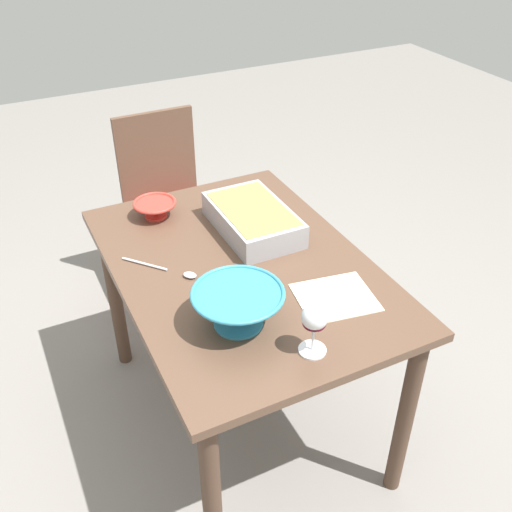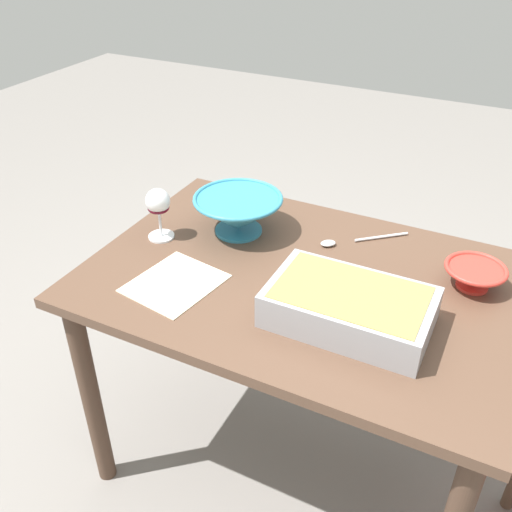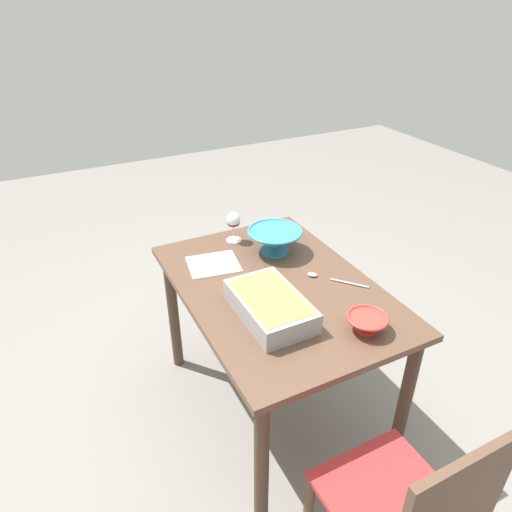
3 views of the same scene
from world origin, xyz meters
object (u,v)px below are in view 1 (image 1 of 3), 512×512
object	(u,v)px
small_bowl	(238,306)
serving_spoon	(173,271)
wine_glass	(313,321)
casserole_dish	(253,218)
dining_table	(242,289)
mixing_bowl	(155,208)
napkin	(335,297)
chair	(168,202)

from	to	relation	value
small_bowl	serving_spoon	bearing A→B (deg)	-165.16
wine_glass	casserole_dish	bearing A→B (deg)	168.34
dining_table	casserole_dish	size ratio (longest dim) A/B	2.99
casserole_dish	mixing_bowl	size ratio (longest dim) A/B	2.41
casserole_dish	mixing_bowl	xyz separation A→B (m)	(-0.24, -0.28, -0.01)
small_bowl	serving_spoon	size ratio (longest dim) A/B	1.21
wine_glass	mixing_bowl	world-z (taller)	wine_glass
mixing_bowl	napkin	distance (m)	0.76
dining_table	napkin	distance (m)	0.35
casserole_dish	serving_spoon	world-z (taller)	casserole_dish
wine_glass	napkin	xyz separation A→B (m)	(-0.16, 0.18, -0.10)
dining_table	mixing_bowl	bearing A→B (deg)	-159.44
wine_glass	mixing_bowl	size ratio (longest dim) A/B	1.00
wine_glass	serving_spoon	size ratio (longest dim) A/B	0.72
casserole_dish	dining_table	bearing A→B (deg)	-36.37
mixing_bowl	small_bowl	world-z (taller)	small_bowl
wine_glass	casserole_dish	xyz separation A→B (m)	(-0.61, 0.13, -0.06)
small_bowl	napkin	bearing A→B (deg)	85.93
dining_table	wine_glass	world-z (taller)	wine_glass
chair	serving_spoon	size ratio (longest dim) A/B	4.05
mixing_bowl	serving_spoon	xyz separation A→B (m)	(0.35, -0.06, -0.03)
casserole_dish	small_bowl	distance (m)	0.50
small_bowl	mixing_bowl	bearing A→B (deg)	-178.10
dining_table	mixing_bowl	world-z (taller)	mixing_bowl
wine_glass	serving_spoon	world-z (taller)	wine_glass
small_bowl	napkin	distance (m)	0.31
chair	mixing_bowl	bearing A→B (deg)	-21.43
dining_table	small_bowl	size ratio (longest dim) A/B	4.31
chair	napkin	distance (m)	1.23
casserole_dish	wine_glass	bearing A→B (deg)	-11.66
dining_table	wine_glass	distance (m)	0.49
dining_table	casserole_dish	world-z (taller)	casserole_dish
serving_spoon	casserole_dish	bearing A→B (deg)	108.94
serving_spoon	napkin	size ratio (longest dim) A/B	0.95
serving_spoon	napkin	world-z (taller)	serving_spoon
mixing_bowl	napkin	xyz separation A→B (m)	(0.69, 0.33, -0.03)
chair	serving_spoon	xyz separation A→B (m)	(0.87, -0.26, 0.26)
wine_glass	napkin	size ratio (longest dim) A/B	0.68
chair	small_bowl	world-z (taller)	chair
dining_table	chair	size ratio (longest dim) A/B	1.28
chair	casserole_dish	bearing A→B (deg)	5.65
dining_table	casserole_dish	xyz separation A→B (m)	(-0.17, 0.12, 0.15)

